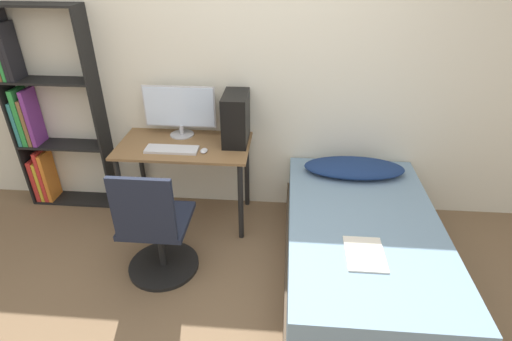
{
  "coord_description": "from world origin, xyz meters",
  "views": [
    {
      "loc": [
        0.38,
        -1.66,
        2.2
      ],
      "look_at": [
        0.17,
        0.84,
        0.75
      ],
      "focal_mm": 28.0,
      "sensor_mm": 36.0,
      "label": 1
    }
  ],
  "objects_px": {
    "office_chair": "(156,235)",
    "bed": "(361,250)",
    "keyboard": "(172,149)",
    "pc_tower": "(236,118)",
    "monitor": "(180,109)",
    "bookshelf": "(39,117)"
  },
  "relations": [
    {
      "from": "office_chair",
      "to": "bed",
      "type": "distance_m",
      "value": 1.49
    },
    {
      "from": "bed",
      "to": "keyboard",
      "type": "bearing_deg",
      "value": 161.17
    },
    {
      "from": "keyboard",
      "to": "pc_tower",
      "type": "bearing_deg",
      "value": 23.41
    },
    {
      "from": "office_chair",
      "to": "monitor",
      "type": "distance_m",
      "value": 1.09
    },
    {
      "from": "bed",
      "to": "monitor",
      "type": "bearing_deg",
      "value": 151.32
    },
    {
      "from": "bookshelf",
      "to": "monitor",
      "type": "relative_size",
      "value": 2.94
    },
    {
      "from": "bed",
      "to": "keyboard",
      "type": "relative_size",
      "value": 4.36
    },
    {
      "from": "monitor",
      "to": "office_chair",
      "type": "bearing_deg",
      "value": -90.25
    },
    {
      "from": "bookshelf",
      "to": "office_chair",
      "type": "xyz_separation_m",
      "value": [
        1.26,
        -0.9,
        -0.51
      ]
    },
    {
      "from": "office_chair",
      "to": "bed",
      "type": "xyz_separation_m",
      "value": [
        1.48,
        0.09,
        -0.11
      ]
    },
    {
      "from": "bookshelf",
      "to": "monitor",
      "type": "bearing_deg",
      "value": -0.08
    },
    {
      "from": "monitor",
      "to": "keyboard",
      "type": "distance_m",
      "value": 0.38
    },
    {
      "from": "monitor",
      "to": "pc_tower",
      "type": "bearing_deg",
      "value": -9.99
    },
    {
      "from": "bed",
      "to": "pc_tower",
      "type": "bearing_deg",
      "value": 143.9
    },
    {
      "from": "office_chair",
      "to": "monitor",
      "type": "bearing_deg",
      "value": 89.75
    },
    {
      "from": "keyboard",
      "to": "office_chair",
      "type": "bearing_deg",
      "value": -89.4
    },
    {
      "from": "office_chair",
      "to": "bookshelf",
      "type": "bearing_deg",
      "value": 144.57
    },
    {
      "from": "bookshelf",
      "to": "keyboard",
      "type": "xyz_separation_m",
      "value": [
        1.26,
        -0.3,
        -0.12
      ]
    },
    {
      "from": "keyboard",
      "to": "pc_tower",
      "type": "height_order",
      "value": "pc_tower"
    },
    {
      "from": "bookshelf",
      "to": "bed",
      "type": "relative_size",
      "value": 0.97
    },
    {
      "from": "bookshelf",
      "to": "pc_tower",
      "type": "bearing_deg",
      "value": -2.85
    },
    {
      "from": "bookshelf",
      "to": "monitor",
      "type": "distance_m",
      "value": 1.27
    }
  ]
}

